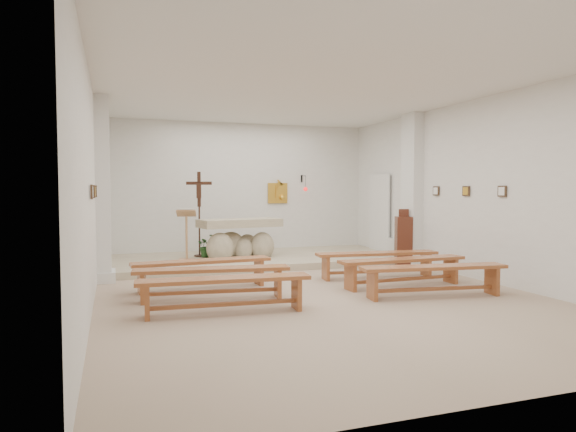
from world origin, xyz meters
name	(u,v)px	position (x,y,z in m)	size (l,w,h in m)	color
ground	(307,289)	(0.00, 0.00, 0.00)	(7.00, 10.00, 0.00)	tan
wall_left	(92,190)	(-3.49, 0.00, 1.75)	(0.02, 10.00, 3.50)	white
wall_right	(474,190)	(3.49, 0.00, 1.75)	(0.02, 10.00, 3.50)	white
wall_back	(240,189)	(0.00, 4.99, 1.75)	(7.00, 0.02, 3.50)	white
ceiling	(307,88)	(0.00, 0.00, 3.49)	(7.00, 10.00, 0.02)	silver
sanctuary_platform	(255,259)	(0.00, 3.50, 0.07)	(6.98, 3.00, 0.15)	beige
pilaster_left	(103,190)	(-3.37, 2.00, 1.75)	(0.26, 0.55, 3.50)	white
pilaster_right	(412,189)	(3.37, 2.00, 1.75)	(0.26, 0.55, 3.50)	white
gold_wall_relief	(278,193)	(1.05, 4.96, 1.65)	(0.55, 0.04, 0.55)	gold
sanctuary_lamp	(305,187)	(1.75, 4.71, 1.81)	(0.11, 0.36, 0.44)	black
station_frame_left_front	(92,192)	(-3.47, -0.80, 1.72)	(0.03, 0.20, 0.20)	#3F2B1B
station_frame_left_mid	(94,192)	(-3.47, 0.20, 1.72)	(0.03, 0.20, 0.20)	#3F2B1B
station_frame_left_rear	(96,191)	(-3.47, 1.20, 1.72)	(0.03, 0.20, 0.20)	#3F2B1B
station_frame_right_front	(502,191)	(3.47, -0.80, 1.72)	(0.03, 0.20, 0.20)	#3F2B1B
station_frame_right_mid	(466,191)	(3.47, 0.20, 1.72)	(0.03, 0.20, 0.20)	#3F2B1B
station_frame_right_rear	(436,191)	(3.47, 1.20, 1.72)	(0.03, 0.20, 0.20)	#3F2B1B
radiator_left	(102,262)	(-3.43, 2.70, 0.27)	(0.10, 0.85, 0.52)	silver
radiator_right	(398,250)	(3.43, 2.70, 0.27)	(0.10, 0.85, 0.52)	silver
altar	(239,241)	(-0.40, 3.43, 0.53)	(2.03, 1.10, 0.99)	#C6B597
lectern	(186,235)	(-1.64, 3.27, 0.73)	(0.48, 0.43, 1.18)	tan
crucifix_stand	(199,208)	(-1.25, 3.91, 1.32)	(0.59, 0.27, 2.02)	#381F11
potted_plant	(207,245)	(-1.10, 3.76, 0.42)	(0.49, 0.43, 0.55)	#245221
donation_pedestal	(403,241)	(3.10, 1.90, 0.57)	(0.45, 0.45, 1.30)	#552818
bench_left_front	(202,267)	(-1.73, 0.63, 0.39)	(2.47, 0.57, 0.52)	#9F592E
bench_right_front	(377,259)	(1.73, 0.63, 0.39)	(2.47, 0.66, 0.52)	#9F592E
bench_left_second	(212,276)	(-1.73, -0.31, 0.39)	(2.47, 0.70, 0.52)	#9F592E
bench_right_second	(403,265)	(1.73, -0.31, 0.39)	(2.46, 0.47, 0.52)	#9F592E
bench_left_third	(225,286)	(-1.73, -1.26, 0.39)	(2.46, 0.55, 0.52)	#9F592E
bench_right_third	(434,273)	(1.73, -1.26, 0.39)	(2.47, 0.70, 0.52)	#9F592E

